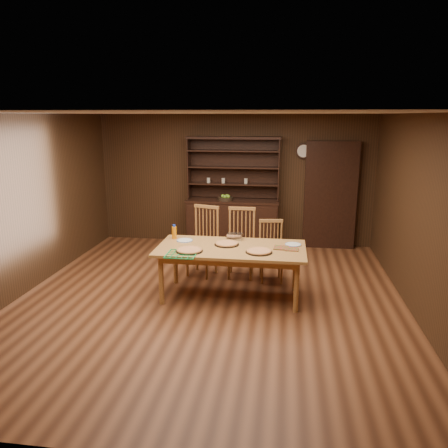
# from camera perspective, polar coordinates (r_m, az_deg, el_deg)

# --- Properties ---
(floor) EXTENTS (6.00, 6.00, 0.00)m
(floor) POSITION_cam_1_polar(r_m,az_deg,el_deg) (6.35, -1.93, -9.88)
(floor) COLOR brown
(floor) RESTS_ON ground
(room_shell) EXTENTS (6.00, 6.00, 6.00)m
(room_shell) POSITION_cam_1_polar(r_m,az_deg,el_deg) (5.89, -2.06, 4.30)
(room_shell) COLOR beige
(room_shell) RESTS_ON floor
(china_hutch) EXTENTS (1.84, 0.52, 2.17)m
(china_hutch) POSITION_cam_1_polar(r_m,az_deg,el_deg) (8.75, 1.15, 0.96)
(china_hutch) COLOR black
(china_hutch) RESTS_ON floor
(doorway) EXTENTS (1.00, 0.18, 2.10)m
(doorway) POSITION_cam_1_polar(r_m,az_deg,el_deg) (8.79, 13.70, 3.65)
(doorway) COLOR black
(doorway) RESTS_ON floor
(wall_clock) EXTENTS (0.30, 0.05, 0.30)m
(wall_clock) POSITION_cam_1_polar(r_m,az_deg,el_deg) (8.70, 10.34, 9.36)
(wall_clock) COLOR black
(wall_clock) RESTS_ON room_shell
(dining_table) EXTENTS (2.10, 1.05, 0.75)m
(dining_table) POSITION_cam_1_polar(r_m,az_deg,el_deg) (6.23, 0.93, -3.66)
(dining_table) COLOR #BD8141
(dining_table) RESTS_ON floor
(chair_left) EXTENTS (0.58, 0.56, 1.14)m
(chair_left) POSITION_cam_1_polar(r_m,az_deg,el_deg) (7.19, -2.63, -1.84)
(chair_left) COLOR #9F6E36
(chair_left) RESTS_ON floor
(chair_center) EXTENTS (0.47, 0.45, 1.13)m
(chair_center) POSITION_cam_1_polar(r_m,az_deg,el_deg) (7.11, 2.26, -2.09)
(chair_center) COLOR #9F6E36
(chair_center) RESTS_ON floor
(chair_right) EXTENTS (0.45, 0.43, 0.97)m
(chair_right) POSITION_cam_1_polar(r_m,az_deg,el_deg) (6.98, 6.16, -3.22)
(chair_right) COLOR #9F6E36
(chair_right) RESTS_ON floor
(pizza_left) EXTENTS (0.38, 0.38, 0.04)m
(pizza_left) POSITION_cam_1_polar(r_m,az_deg,el_deg) (6.03, -4.56, -3.43)
(pizza_left) COLOR black
(pizza_left) RESTS_ON dining_table
(pizza_right) EXTENTS (0.37, 0.37, 0.04)m
(pizza_right) POSITION_cam_1_polar(r_m,az_deg,el_deg) (5.98, 4.60, -3.56)
(pizza_right) COLOR black
(pizza_right) RESTS_ON dining_table
(pizza_center) EXTENTS (0.36, 0.36, 0.04)m
(pizza_center) POSITION_cam_1_polar(r_m,az_deg,el_deg) (6.31, 0.35, -2.58)
(pizza_center) COLOR black
(pizza_center) RESTS_ON dining_table
(cooling_rack) EXTENTS (0.40, 0.40, 0.02)m
(cooling_rack) POSITION_cam_1_polar(r_m,az_deg,el_deg) (5.91, -5.58, -3.91)
(cooling_rack) COLOR #0C9C47
(cooling_rack) RESTS_ON dining_table
(plate_left) EXTENTS (0.24, 0.24, 0.02)m
(plate_left) POSITION_cam_1_polar(r_m,az_deg,el_deg) (6.53, -5.16, -2.14)
(plate_left) COLOR silver
(plate_left) RESTS_ON dining_table
(plate_right) EXTENTS (0.23, 0.23, 0.02)m
(plate_right) POSITION_cam_1_polar(r_m,az_deg,el_deg) (6.38, 9.02, -2.66)
(plate_right) COLOR silver
(plate_right) RESTS_ON dining_table
(foil_dish) EXTENTS (0.24, 0.18, 0.09)m
(foil_dish) POSITION_cam_1_polar(r_m,az_deg,el_deg) (6.59, 1.44, -1.62)
(foil_dish) COLOR silver
(foil_dish) RESTS_ON dining_table
(juice_bottle) EXTENTS (0.07, 0.07, 0.22)m
(juice_bottle) POSITION_cam_1_polar(r_m,az_deg,el_deg) (6.66, -6.52, -1.06)
(juice_bottle) COLOR orange
(juice_bottle) RESTS_ON dining_table
(pot_holder_a) EXTENTS (0.19, 0.19, 0.01)m
(pot_holder_a) POSITION_cam_1_polar(r_m,az_deg,el_deg) (6.16, 8.86, -3.27)
(pot_holder_a) COLOR red
(pot_holder_a) RESTS_ON dining_table
(pot_holder_b) EXTENTS (0.22, 0.22, 0.02)m
(pot_holder_b) POSITION_cam_1_polar(r_m,az_deg,el_deg) (6.20, 7.48, -3.09)
(pot_holder_b) COLOR red
(pot_holder_b) RESTS_ON dining_table
(fruit_bowl) EXTENTS (0.30, 0.30, 0.12)m
(fruit_bowl) POSITION_cam_1_polar(r_m,az_deg,el_deg) (8.63, 0.19, 3.40)
(fruit_bowl) COLOR black
(fruit_bowl) RESTS_ON china_hutch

